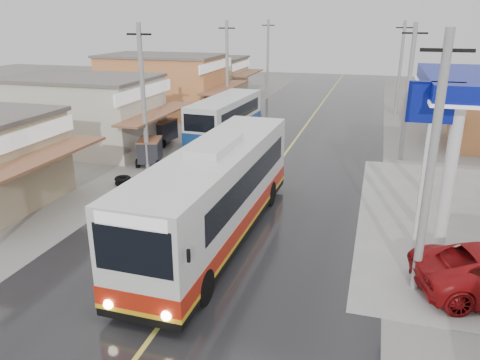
{
  "coord_description": "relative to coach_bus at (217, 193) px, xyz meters",
  "views": [
    {
      "loc": [
        5.3,
        -14.11,
        8.24
      ],
      "look_at": [
        -0.03,
        4.07,
        1.63
      ],
      "focal_mm": 35.0,
      "sensor_mm": 36.0,
      "label": 1
    }
  ],
  "objects": [
    {
      "name": "ground",
      "position": [
        0.26,
        -1.69,
        -1.89
      ],
      "size": [
        120.0,
        120.0,
        0.0
      ],
      "primitive_type": "plane",
      "color": "slate",
      "rests_on": "ground"
    },
    {
      "name": "road",
      "position": [
        0.26,
        13.31,
        -1.88
      ],
      "size": [
        12.0,
        90.0,
        0.02
      ],
      "primitive_type": "cube",
      "color": "black",
      "rests_on": "ground"
    },
    {
      "name": "centre_line",
      "position": [
        0.26,
        13.31,
        -1.87
      ],
      "size": [
        0.15,
        90.0,
        0.01
      ],
      "primitive_type": "cube",
      "color": "#D8CC4C",
      "rests_on": "road"
    },
    {
      "name": "shopfronts_left",
      "position": [
        -12.74,
        16.31,
        -1.89
      ],
      "size": [
        11.0,
        44.0,
        5.2
      ],
      "primitive_type": null,
      "color": "tan",
      "rests_on": "ground"
    },
    {
      "name": "utility_poles_left",
      "position": [
        -6.74,
        14.31,
        -1.89
      ],
      "size": [
        1.6,
        50.0,
        8.0
      ],
      "primitive_type": null,
      "color": "gray",
      "rests_on": "ground"
    },
    {
      "name": "utility_poles_right",
      "position": [
        7.26,
        13.31,
        -1.89
      ],
      "size": [
        1.6,
        36.0,
        8.0
      ],
      "primitive_type": null,
      "color": "gray",
      "rests_on": "ground"
    },
    {
      "name": "coach_bus",
      "position": [
        0.0,
        0.0,
        0.0
      ],
      "size": [
        3.04,
        12.61,
        3.92
      ],
      "rotation": [
        0.0,
        0.0,
        -0.02
      ],
      "color": "silver",
      "rests_on": "road"
    },
    {
      "name": "second_bus",
      "position": [
        -4.5,
        14.93,
        -0.29
      ],
      "size": [
        2.93,
        9.06,
        2.96
      ],
      "rotation": [
        0.0,
        0.0,
        -0.06
      ],
      "color": "silver",
      "rests_on": "road"
    },
    {
      "name": "cyclist",
      "position": [
        -3.35,
        6.72,
        -1.19
      ],
      "size": [
        1.29,
        2.08,
        2.12
      ],
      "rotation": [
        0.0,
        0.0,
        -0.33
      ],
      "color": "black",
      "rests_on": "ground"
    },
    {
      "name": "tricycle_near",
      "position": [
        -6.95,
        8.06,
        -1.01
      ],
      "size": [
        1.84,
        2.15,
        1.55
      ],
      "rotation": [
        0.0,
        0.0,
        0.29
      ],
      "color": "#26262D",
      "rests_on": "ground"
    },
    {
      "name": "tricycle_far",
      "position": [
        -8.3,
        12.61,
        -0.94
      ],
      "size": [
        1.68,
        2.33,
        1.66
      ],
      "rotation": [
        0.0,
        0.0,
        -0.13
      ],
      "color": "#26262D",
      "rests_on": "ground"
    },
    {
      "name": "tyre_stack",
      "position": [
        -6.73,
        4.47,
        -1.67
      ],
      "size": [
        0.84,
        0.84,
        0.43
      ],
      "color": "black",
      "rests_on": "ground"
    }
  ]
}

